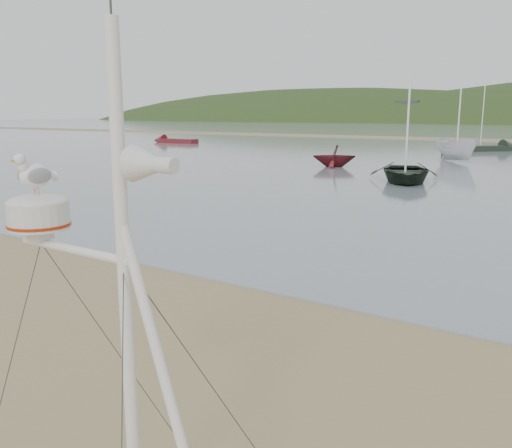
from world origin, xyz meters
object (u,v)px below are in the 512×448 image
Objects in this scene: mast_rig at (121,402)px; boat_white at (458,129)px; sailboat_dark_mid at (496,148)px; dinghy_red_far at (169,141)px; boat_red at (335,146)px; boat_dark at (407,133)px.

mast_rig is 37.93m from boat_white.
sailboat_dark_mid is 1.08× the size of dinghy_red_far.
boat_white is at bearing 116.00° from boat_red.
mast_rig is at bearing -97.78° from boat_dark.
sailboat_dark_mid reaches higher than boat_white.
boat_white is 35.16m from dinghy_red_far.
sailboat_dark_mid reaches higher than mast_rig.
boat_red is 0.41× the size of sailboat_dark_mid.
boat_dark is 8.31m from boat_red.
boat_dark is at bearing 21.17° from boat_red.
boat_dark is at bearing 104.04° from mast_rig.
boat_white reaches higher than dinghy_red_far.
mast_rig reaches higher than boat_red.
boat_dark is 0.80× the size of dinghy_red_far.
boat_red is (-6.44, 5.13, -1.08)m from boat_dark.
sailboat_dark_mid is at bearing 70.08° from boat_dark.
dinghy_red_far is at bearing -168.75° from sailboat_dark_mid.
mast_rig is 24.66m from boat_dark.
dinghy_red_far is at bearing 122.56° from boat_white.
boat_dark reaches higher than dinghy_red_far.
boat_white is at bearing -90.12° from sailboat_dark_mid.
sailboat_dark_mid is at bearing 11.25° from dinghy_red_far.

